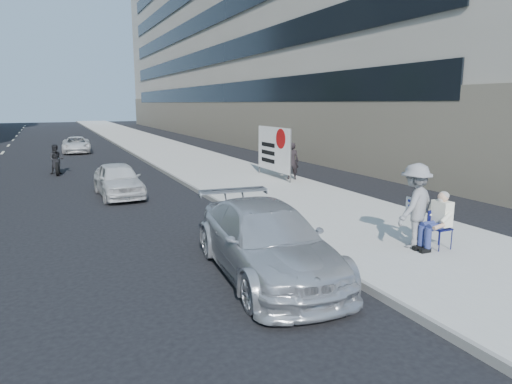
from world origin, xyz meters
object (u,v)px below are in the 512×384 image
protest_banner (274,149)px  white_sedan_near (118,180)px  motorcycle (57,161)px  parked_sedan (267,241)px  white_sedan_far (76,145)px  pedestrian_woman (292,161)px  jogger (415,206)px  seated_protester (436,217)px

protest_banner → white_sedan_near: protest_banner is taller
protest_banner → motorcycle: size_ratio=1.49×
protest_banner → parked_sedan: size_ratio=0.64×
white_sedan_near → motorcycle: 7.04m
white_sedan_far → pedestrian_woman: bearing=-62.5°
jogger → white_sedan_near: jogger is taller
protest_banner → white_sedan_near: size_ratio=0.85×
seated_protester → white_sedan_far: (-5.92, 26.52, -0.33)m
seated_protester → parked_sedan: seated_protester is taller
jogger → pedestrian_woman: jogger is taller
seated_protester → protest_banner: size_ratio=0.43×
pedestrian_woman → motorcycle: pedestrian_woman is taller
jogger → parked_sedan: (-3.61, 0.18, -0.41)m
protest_banner → seated_protester: bearing=-96.6°
white_sedan_far → jogger: bearing=-74.9°
parked_sedan → motorcycle: 16.41m
seated_protester → motorcycle: 18.11m
motorcycle → white_sedan_far: bearing=86.3°
jogger → seated_protester: bearing=116.5°
pedestrian_woman → white_sedan_far: 18.50m
white_sedan_near → white_sedan_far: (-0.45, 16.77, -0.08)m
pedestrian_woman → parked_sedan: (-5.65, -9.18, -0.25)m
seated_protester → jogger: 0.52m
protest_banner → motorcycle: bearing=144.6°
pedestrian_woman → parked_sedan: size_ratio=0.33×
seated_protester → white_sedan_near: bearing=119.3°
protest_banner → motorcycle: protest_banner is taller
motorcycle → seated_protester: bearing=-61.2°
pedestrian_woman → parked_sedan: 10.78m
seated_protester → pedestrian_woman: bearing=80.0°
protest_banner → white_sedan_far: bearing=113.9°
motorcycle → white_sedan_near: bearing=-69.4°
white_sedan_far → motorcycle: motorcycle is taller
parked_sedan → motorcycle: size_ratio=2.35×
protest_banner → motorcycle: 10.58m
pedestrian_woman → motorcycle: 11.40m
protest_banner → white_sedan_far: size_ratio=0.79×
seated_protester → white_sedan_near: seated_protester is taller
jogger → motorcycle: bearing=-88.3°
seated_protester → white_sedan_far: seated_protester is taller
jogger → parked_sedan: jogger is taller
motorcycle → parked_sedan: bearing=-73.1°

